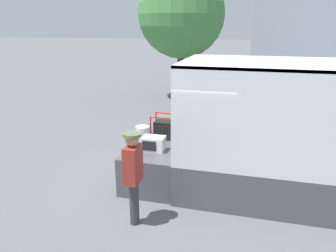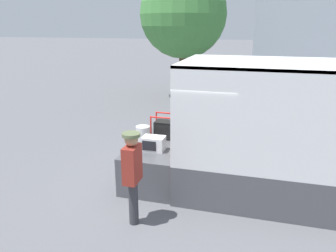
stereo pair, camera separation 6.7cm
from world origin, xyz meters
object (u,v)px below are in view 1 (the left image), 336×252
orange_bucket (143,134)px  microwave (154,144)px  worker_person (133,169)px  portable_generator (168,129)px  street_tree (181,14)px

orange_bucket → microwave: bearing=-47.9°
microwave → worker_person: worker_person is taller
portable_generator → street_tree: (-1.67, 8.73, 3.01)m
orange_bucket → worker_person: (0.54, -2.06, 0.04)m
orange_bucket → street_tree: bearing=97.1°
portable_generator → orange_bucket: 0.67m
microwave → street_tree: (-1.58, 9.64, 3.08)m
microwave → worker_person: bearing=-86.2°
orange_bucket → worker_person: size_ratio=0.22×
portable_generator → worker_person: bearing=-89.6°
street_tree → worker_person: bearing=-81.5°
worker_person → street_tree: street_tree is taller
microwave → portable_generator: portable_generator is taller
orange_bucket → worker_person: 2.13m
microwave → orange_bucket: 0.65m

